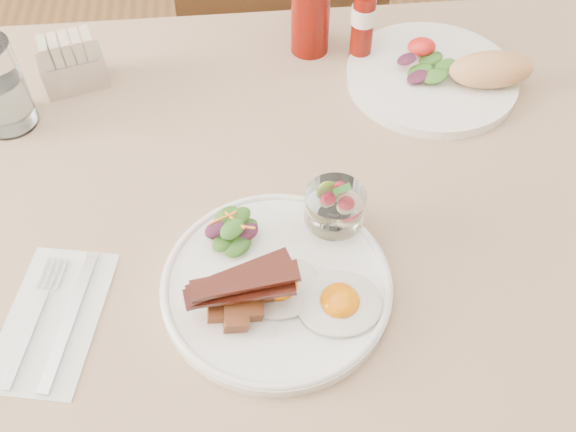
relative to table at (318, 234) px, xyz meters
name	(u,v)px	position (x,y,z in m)	size (l,w,h in m)	color
table	(318,234)	(0.00, 0.00, 0.00)	(1.33, 0.88, 0.75)	#532F1A
chair_far	(279,41)	(0.00, 0.66, -0.14)	(0.42, 0.42, 0.93)	#532F1A
main_plate	(276,285)	(-0.07, -0.14, 0.10)	(0.28, 0.28, 0.02)	white
fried_eggs	(309,294)	(-0.04, -0.17, 0.11)	(0.19, 0.14, 0.03)	silver
bacon_potato_pile	(240,294)	(-0.12, -0.17, 0.13)	(0.13, 0.08, 0.06)	maroon
side_salad	(233,232)	(-0.12, -0.08, 0.12)	(0.07, 0.06, 0.04)	#1F5015
fruit_cup	(335,207)	(0.01, -0.07, 0.15)	(0.08, 0.08, 0.08)	white
second_plate	(446,74)	(0.23, 0.22, 0.11)	(0.29, 0.27, 0.07)	white
ketchup_bottle	(311,3)	(0.02, 0.32, 0.18)	(0.08, 0.08, 0.19)	#630C05
hot_sauce_bottle	(363,24)	(0.10, 0.29, 0.16)	(0.05, 0.05, 0.14)	#630C05
sugar_caddy	(72,65)	(-0.35, 0.27, 0.13)	(0.11, 0.08, 0.09)	silver
napkin_cutlery	(54,319)	(-0.34, -0.16, 0.09)	(0.15, 0.21, 0.01)	white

